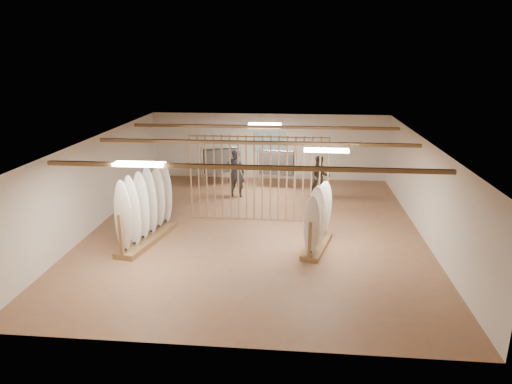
# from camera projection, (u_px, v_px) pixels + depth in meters

# --- Properties ---
(floor) EXTENTS (12.00, 12.00, 0.00)m
(floor) POSITION_uv_depth(u_px,v_px,m) (256.00, 229.00, 14.22)
(floor) COLOR #9A694A
(floor) RESTS_ON ground
(ceiling) EXTENTS (12.00, 12.00, 0.00)m
(ceiling) POSITION_uv_depth(u_px,v_px,m) (256.00, 140.00, 13.40)
(ceiling) COLOR gray
(ceiling) RESTS_ON ground
(wall_back) EXTENTS (12.00, 0.00, 12.00)m
(wall_back) POSITION_uv_depth(u_px,v_px,m) (269.00, 147.00, 19.52)
(wall_back) COLOR silver
(wall_back) RESTS_ON ground
(wall_front) EXTENTS (12.00, 0.00, 12.00)m
(wall_front) POSITION_uv_depth(u_px,v_px,m) (225.00, 280.00, 8.10)
(wall_front) COLOR silver
(wall_front) RESTS_ON ground
(wall_left) EXTENTS (0.00, 12.00, 12.00)m
(wall_left) POSITION_uv_depth(u_px,v_px,m) (97.00, 182.00, 14.25)
(wall_left) COLOR silver
(wall_left) RESTS_ON ground
(wall_right) EXTENTS (0.00, 12.00, 12.00)m
(wall_right) POSITION_uv_depth(u_px,v_px,m) (426.00, 190.00, 13.37)
(wall_right) COLOR silver
(wall_right) RESTS_ON ground
(ceiling_slats) EXTENTS (9.50, 6.12, 0.10)m
(ceiling_slats) POSITION_uv_depth(u_px,v_px,m) (256.00, 143.00, 13.42)
(ceiling_slats) COLOR olive
(ceiling_slats) RESTS_ON ground
(light_panels) EXTENTS (1.20, 0.35, 0.06)m
(light_panels) POSITION_uv_depth(u_px,v_px,m) (256.00, 142.00, 13.42)
(light_panels) COLOR white
(light_panels) RESTS_ON ground
(bamboo_partition) EXTENTS (4.45, 0.05, 2.78)m
(bamboo_partition) POSITION_uv_depth(u_px,v_px,m) (258.00, 179.00, 14.57)
(bamboo_partition) COLOR #A77E51
(bamboo_partition) RESTS_ON ground
(poster) EXTENTS (1.40, 0.03, 0.90)m
(poster) POSITION_uv_depth(u_px,v_px,m) (269.00, 142.00, 19.44)
(poster) COLOR #377BC2
(poster) RESTS_ON ground
(rack_left) EXTENTS (1.12, 2.73, 2.15)m
(rack_left) POSITION_uv_depth(u_px,v_px,m) (146.00, 218.00, 13.05)
(rack_left) COLOR olive
(rack_left) RESTS_ON floor
(rack_right) EXTENTS (0.98, 1.99, 1.83)m
(rack_right) POSITION_uv_depth(u_px,v_px,m) (318.00, 227.00, 12.63)
(rack_right) COLOR olive
(rack_right) RESTS_ON floor
(clothing_rack_a) EXTENTS (1.46, 0.90, 1.64)m
(clothing_rack_a) POSITION_uv_depth(u_px,v_px,m) (221.00, 161.00, 18.48)
(clothing_rack_a) COLOR silver
(clothing_rack_a) RESTS_ON floor
(clothing_rack_b) EXTENTS (1.47, 0.57, 1.59)m
(clothing_rack_b) POSITION_uv_depth(u_px,v_px,m) (277.00, 163.00, 18.18)
(clothing_rack_b) COLOR silver
(clothing_rack_b) RESTS_ON floor
(shopper_a) EXTENTS (0.79, 0.55, 2.09)m
(shopper_a) POSITION_uv_depth(u_px,v_px,m) (236.00, 170.00, 17.11)
(shopper_a) COLOR #25262C
(shopper_a) RESTS_ON floor
(shopper_b) EXTENTS (0.91, 0.73, 1.81)m
(shopper_b) POSITION_uv_depth(u_px,v_px,m) (320.00, 174.00, 17.03)
(shopper_b) COLOR #332C27
(shopper_b) RESTS_ON floor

